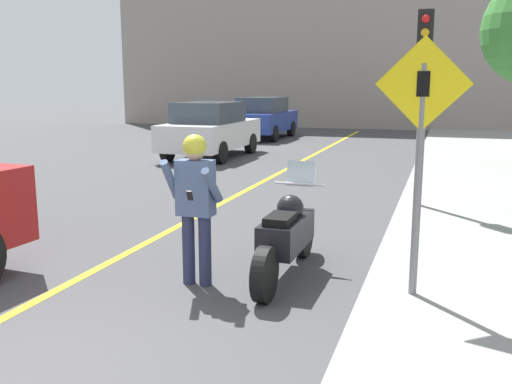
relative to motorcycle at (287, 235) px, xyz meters
The scene contains 8 objects.
road_center_line 3.70m from the motorcycle, 127.99° to the left, with size 0.12×36.00×0.01m.
building_backdrop 23.37m from the motorcycle, 94.15° to the left, with size 28.00×1.20×9.80m.
motorcycle is the anchor object (origin of this frame).
person_biker 1.19m from the motorcycle, 145.92° to the right, with size 0.59×0.47×1.69m.
crossing_sign 1.91m from the motorcycle, 16.23° to the right, with size 0.91×0.08×2.57m.
traffic_light 4.72m from the motorcycle, 73.02° to the left, with size 0.26×0.30×3.33m.
parked_car_white 11.12m from the motorcycle, 117.48° to the left, with size 1.88×4.20×1.68m.
parked_car_blue 17.06m from the motorcycle, 108.66° to the left, with size 1.88×4.20×1.68m.
Camera 1 is at (3.35, -3.08, 2.23)m, focal length 40.00 mm.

